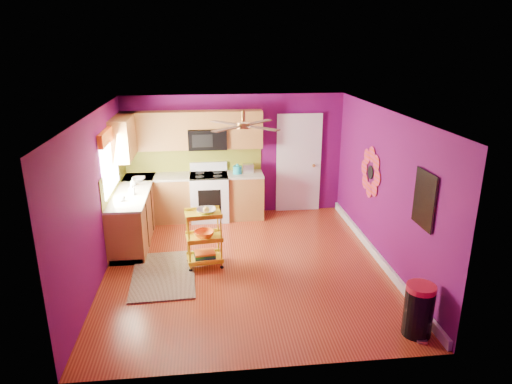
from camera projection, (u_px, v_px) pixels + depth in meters
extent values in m
plane|color=maroon|center=(246.00, 265.00, 7.50)|extent=(5.00, 5.00, 0.00)
cube|color=#5B0A52|center=(235.00, 155.00, 9.46)|extent=(4.50, 0.04, 2.50)
cube|color=#5B0A52|center=(266.00, 269.00, 4.75)|extent=(4.50, 0.04, 2.50)
cube|color=#5B0A52|center=(97.00, 199.00, 6.87)|extent=(0.04, 5.00, 2.50)
cube|color=#5B0A52|center=(384.00, 188.00, 7.34)|extent=(0.04, 5.00, 2.50)
cube|color=silver|center=(244.00, 113.00, 6.71)|extent=(4.50, 5.00, 0.04)
cube|color=white|center=(376.00, 255.00, 7.71)|extent=(0.05, 4.90, 0.14)
cube|color=brown|center=(134.00, 215.00, 8.43)|extent=(0.60, 2.30, 0.90)
cube|color=brown|center=(195.00, 198.00, 9.35)|extent=(2.80, 0.60, 0.90)
cube|color=beige|center=(132.00, 191.00, 8.28)|extent=(0.63, 2.30, 0.04)
cube|color=beige|center=(194.00, 176.00, 9.20)|extent=(2.80, 0.63, 0.04)
cube|color=black|center=(136.00, 235.00, 8.56)|extent=(0.54, 2.30, 0.10)
cube|color=black|center=(196.00, 216.00, 9.47)|extent=(2.80, 0.54, 0.10)
cube|color=white|center=(209.00, 197.00, 9.34)|extent=(0.76, 0.66, 0.92)
cube|color=black|center=(209.00, 176.00, 9.20)|extent=(0.76, 0.62, 0.03)
cube|color=white|center=(208.00, 166.00, 9.43)|extent=(0.76, 0.06, 0.18)
cube|color=black|center=(210.00, 203.00, 9.04)|extent=(0.45, 0.02, 0.55)
cube|color=brown|center=(154.00, 131.00, 8.96)|extent=(1.32, 0.33, 0.75)
cube|color=brown|center=(244.00, 129.00, 9.15)|extent=(0.72, 0.33, 0.75)
cube|color=brown|center=(207.00, 120.00, 9.01)|extent=(0.76, 0.33, 0.34)
cube|color=brown|center=(124.00, 136.00, 8.45)|extent=(0.33, 1.30, 0.75)
cube|color=black|center=(207.00, 139.00, 9.09)|extent=(0.76, 0.38, 0.40)
cube|color=#686817|center=(194.00, 159.00, 9.38)|extent=(2.80, 0.01, 0.51)
cube|color=#686817|center=(114.00, 177.00, 8.16)|extent=(0.01, 2.30, 0.51)
cube|color=white|center=(109.00, 162.00, 7.77)|extent=(0.03, 1.20, 1.00)
cube|color=orange|center=(108.00, 134.00, 7.62)|extent=(0.08, 1.35, 0.22)
cube|color=white|center=(298.00, 164.00, 9.65)|extent=(0.85, 0.04, 2.05)
cube|color=white|center=(299.00, 164.00, 9.63)|extent=(0.95, 0.02, 2.15)
sphere|color=#BF8C3F|center=(314.00, 166.00, 9.64)|extent=(0.07, 0.07, 0.07)
cylinder|color=black|center=(370.00, 172.00, 7.87)|extent=(0.01, 0.24, 0.24)
cube|color=teal|center=(425.00, 200.00, 5.92)|extent=(0.03, 0.52, 0.72)
cube|color=black|center=(424.00, 200.00, 5.92)|extent=(0.01, 0.56, 0.76)
cylinder|color=#BF8C3F|center=(243.00, 116.00, 6.93)|extent=(0.06, 0.06, 0.16)
cylinder|color=#BF8C3F|center=(243.00, 125.00, 6.97)|extent=(0.20, 0.20, 0.08)
cube|color=#4C2D19|center=(259.00, 122.00, 7.25)|extent=(0.47, 0.47, 0.01)
cube|color=#4C2D19|center=(225.00, 123.00, 7.20)|extent=(0.47, 0.47, 0.01)
cube|color=#4C2D19|center=(227.00, 129.00, 6.69)|extent=(0.47, 0.47, 0.01)
cube|color=#4C2D19|center=(263.00, 128.00, 6.74)|extent=(0.47, 0.47, 0.01)
cube|color=#301E10|center=(164.00, 275.00, 7.18)|extent=(1.03, 1.61, 0.02)
cylinder|color=yellow|center=(189.00, 245.00, 7.13)|extent=(0.02, 0.02, 0.88)
cylinder|color=yellow|center=(221.00, 242.00, 7.24)|extent=(0.02, 0.02, 0.88)
cylinder|color=yellow|center=(187.00, 236.00, 7.45)|extent=(0.02, 0.02, 0.88)
cylinder|color=yellow|center=(218.00, 233.00, 7.56)|extent=(0.02, 0.02, 0.88)
sphere|color=black|center=(191.00, 270.00, 7.27)|extent=(0.06, 0.06, 0.06)
sphere|color=black|center=(222.00, 267.00, 7.38)|extent=(0.06, 0.06, 0.06)
sphere|color=black|center=(189.00, 260.00, 7.60)|extent=(0.06, 0.06, 0.06)
sphere|color=black|center=(219.00, 257.00, 7.70)|extent=(0.06, 0.06, 0.06)
cube|color=yellow|center=(203.00, 214.00, 7.21)|extent=(0.61, 0.48, 0.03)
cube|color=yellow|center=(204.00, 238.00, 7.34)|extent=(0.61, 0.48, 0.03)
cube|color=yellow|center=(205.00, 259.00, 7.46)|extent=(0.61, 0.48, 0.03)
imported|color=beige|center=(206.00, 211.00, 7.21)|extent=(0.35, 0.35, 0.08)
sphere|color=yellow|center=(206.00, 210.00, 7.20)|extent=(0.10, 0.10, 0.10)
imported|color=orange|center=(204.00, 234.00, 7.32)|extent=(0.36, 0.36, 0.10)
cube|color=navy|center=(205.00, 257.00, 7.45)|extent=(0.36, 0.28, 0.04)
cube|color=#267233|center=(205.00, 254.00, 7.44)|extent=(0.36, 0.28, 0.04)
cube|color=orange|center=(205.00, 253.00, 7.42)|extent=(0.36, 0.28, 0.03)
cylinder|color=black|center=(418.00, 313.00, 5.65)|extent=(0.44, 0.44, 0.62)
cylinder|color=red|center=(421.00, 288.00, 5.54)|extent=(0.36, 0.36, 0.07)
cube|color=beige|center=(422.00, 341.00, 5.57)|extent=(0.14, 0.09, 0.03)
cylinder|color=teal|center=(237.00, 170.00, 9.25)|extent=(0.18, 0.18, 0.16)
sphere|color=teal|center=(237.00, 165.00, 9.22)|extent=(0.06, 0.06, 0.06)
cube|color=beige|center=(248.00, 168.00, 9.32)|extent=(0.22, 0.15, 0.18)
imported|color=#EA3F72|center=(131.00, 189.00, 7.97)|extent=(0.09, 0.09, 0.20)
imported|color=white|center=(133.00, 182.00, 8.47)|extent=(0.12, 0.12, 0.15)
imported|color=white|center=(138.00, 179.00, 8.80)|extent=(0.25, 0.25, 0.06)
imported|color=white|center=(122.00, 198.00, 7.68)|extent=(0.13, 0.13, 0.10)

